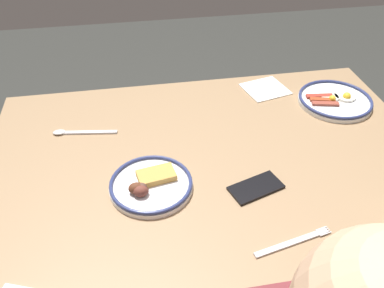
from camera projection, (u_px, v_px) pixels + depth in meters
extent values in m
cube|color=#977754|center=(212.00, 162.00, 1.20)|extent=(1.33, 0.90, 0.04)
cylinder|color=#806547|center=(316.00, 161.00, 1.77)|extent=(0.07, 0.07, 0.71)
cylinder|color=#806547|center=(57.00, 192.00, 1.62)|extent=(0.07, 0.07, 0.71)
cylinder|color=white|center=(335.00, 101.00, 1.41)|extent=(0.26, 0.26, 0.01)
torus|color=navy|center=(335.00, 98.00, 1.40)|extent=(0.25, 0.25, 0.01)
cylinder|color=white|center=(345.00, 96.00, 1.42)|extent=(0.07, 0.07, 0.01)
sphere|color=yellow|center=(347.00, 96.00, 1.40)|extent=(0.03, 0.03, 0.03)
cylinder|color=white|center=(330.00, 97.00, 1.41)|extent=(0.06, 0.06, 0.01)
sphere|color=yellow|center=(332.00, 99.00, 1.39)|extent=(0.02, 0.02, 0.02)
cube|color=#A43427|center=(319.00, 96.00, 1.42)|extent=(0.10, 0.03, 0.01)
cube|color=#A54121|center=(322.00, 100.00, 1.40)|extent=(0.09, 0.04, 0.01)
cube|color=#984333|center=(325.00, 104.00, 1.38)|extent=(0.09, 0.04, 0.01)
cylinder|color=white|center=(151.00, 186.00, 1.08)|extent=(0.23, 0.23, 0.01)
torus|color=navy|center=(151.00, 183.00, 1.07)|extent=(0.22, 0.22, 0.01)
cube|color=gold|center=(156.00, 175.00, 1.09)|extent=(0.11, 0.08, 0.02)
ellipsoid|color=brown|center=(140.00, 188.00, 1.04)|extent=(0.04, 0.03, 0.03)
ellipsoid|color=brown|center=(136.00, 188.00, 1.04)|extent=(0.04, 0.03, 0.03)
ellipsoid|color=brown|center=(141.00, 191.00, 1.03)|extent=(0.04, 0.03, 0.03)
ellipsoid|color=brown|center=(142.00, 191.00, 1.04)|extent=(0.04, 0.03, 0.03)
cube|color=black|center=(256.00, 188.00, 1.08)|extent=(0.16, 0.11, 0.01)
cube|color=white|center=(265.00, 89.00, 1.49)|extent=(0.18, 0.17, 0.00)
cube|color=silver|center=(292.00, 243.00, 0.94)|extent=(0.20, 0.05, 0.01)
cube|color=silver|center=(326.00, 234.00, 0.96)|extent=(0.03, 0.01, 0.00)
cube|color=silver|center=(324.00, 232.00, 0.96)|extent=(0.03, 0.01, 0.00)
cube|color=silver|center=(323.00, 230.00, 0.97)|extent=(0.03, 0.01, 0.00)
cube|color=silver|center=(321.00, 228.00, 0.97)|extent=(0.03, 0.01, 0.00)
cube|color=silver|center=(87.00, 132.00, 1.27)|extent=(0.19, 0.04, 0.01)
ellipsoid|color=silver|center=(59.00, 132.00, 1.27)|extent=(0.04, 0.03, 0.01)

